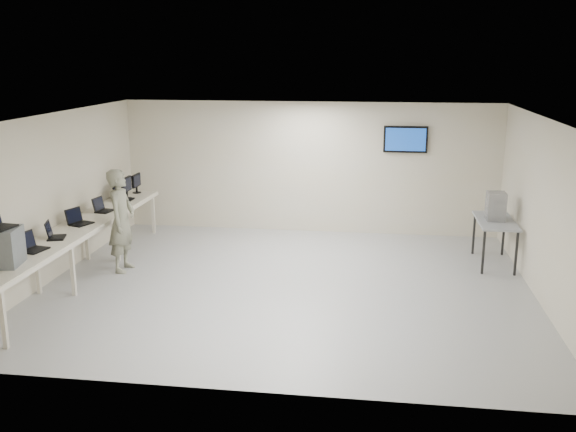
# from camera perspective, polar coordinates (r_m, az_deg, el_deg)

# --- Properties ---
(room) EXTENTS (8.01, 7.01, 2.81)m
(room) POSITION_cam_1_polar(r_m,az_deg,el_deg) (10.40, 0.07, 1.20)
(room) COLOR #9C9C98
(room) RESTS_ON ground
(workbench) EXTENTS (0.76, 6.00, 0.90)m
(workbench) POSITION_cam_1_polar(r_m,az_deg,el_deg) (11.55, -18.07, -1.20)
(workbench) COLOR beige
(workbench) RESTS_ON ground
(equipment_box) EXTENTS (0.53, 0.58, 0.53)m
(equipment_box) POSITION_cam_1_polar(r_m,az_deg,el_deg) (9.69, -24.00, -2.53)
(equipment_box) COLOR slate
(equipment_box) RESTS_ON workbench
(laptop_0) EXTENTS (0.37, 0.42, 0.29)m
(laptop_0) POSITION_cam_1_polar(r_m,az_deg,el_deg) (10.30, -21.87, -2.48)
(laptop_0) COLOR black
(laptop_0) RESTS_ON workbench
(laptop_1) EXTENTS (0.38, 0.41, 0.27)m
(laptop_1) POSITION_cam_1_polar(r_m,az_deg,el_deg) (10.88, -20.14, -1.50)
(laptop_1) COLOR black
(laptop_1) RESTS_ON workbench
(laptop_2) EXTENTS (0.41, 0.43, 0.28)m
(laptop_2) POSITION_cam_1_polar(r_m,az_deg,el_deg) (11.62, -18.16, -0.36)
(laptop_2) COLOR black
(laptop_2) RESTS_ON workbench
(laptop_3) EXTENTS (0.33, 0.38, 0.27)m
(laptop_3) POSITION_cam_1_polar(r_m,az_deg,el_deg) (12.45, -16.20, 0.70)
(laptop_3) COLOR black
(laptop_3) RESTS_ON workbench
(laptop_4) EXTENTS (0.33, 0.40, 0.30)m
(laptop_4) POSITION_cam_1_polar(r_m,az_deg,el_deg) (13.30, -14.56, 1.67)
(laptop_4) COLOR black
(laptop_4) RESTS_ON workbench
(monitor_near) EXTENTS (0.20, 0.44, 0.44)m
(monitor_near) POSITION_cam_1_polar(r_m,az_deg,el_deg) (13.43, -14.17, 2.63)
(monitor_near) COLOR black
(monitor_near) RESTS_ON workbench
(monitor_far) EXTENTS (0.18, 0.41, 0.40)m
(monitor_far) POSITION_cam_1_polar(r_m,az_deg,el_deg) (13.94, -13.34, 3.00)
(monitor_far) COLOR black
(monitor_far) RESTS_ON workbench
(soldier) EXTENTS (0.45, 0.67, 1.83)m
(soldier) POSITION_cam_1_polar(r_m,az_deg,el_deg) (11.63, -14.57, -0.39)
(soldier) COLOR #595A52
(soldier) RESTS_ON ground
(side_table) EXTENTS (0.65, 1.40, 0.84)m
(side_table) POSITION_cam_1_polar(r_m,az_deg,el_deg) (12.22, 17.96, -0.67)
(side_table) COLOR gray
(side_table) RESTS_ON ground
(storage_bins) EXTENTS (0.32, 0.36, 0.51)m
(storage_bins) POSITION_cam_1_polar(r_m,az_deg,el_deg) (12.14, 17.98, 0.84)
(storage_bins) COLOR gray
(storage_bins) RESTS_ON side_table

